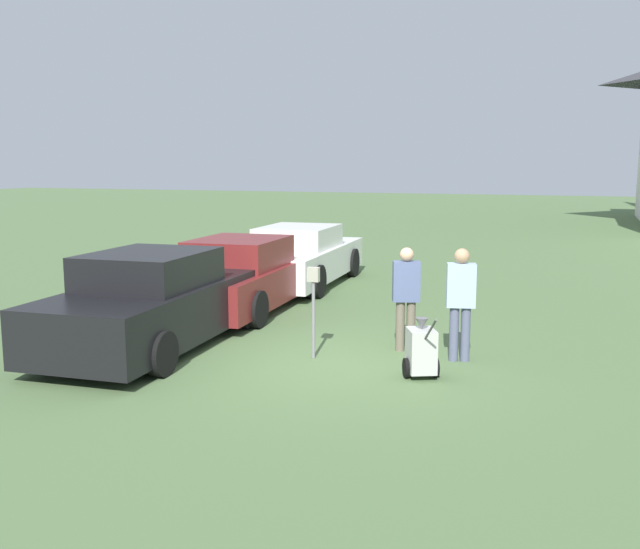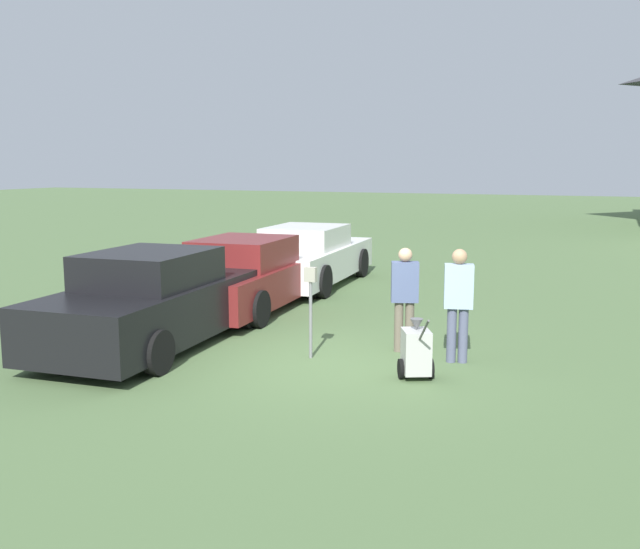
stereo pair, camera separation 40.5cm
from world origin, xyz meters
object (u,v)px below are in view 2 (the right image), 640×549
parked_car_black (156,302)px  parked_car_white (308,257)px  person_worker (405,293)px  person_supervisor (458,298)px  parking_meter (311,295)px  equipment_cart (416,351)px  parked_car_maroon (247,276)px

parked_car_black → parked_car_white: size_ratio=0.96×
person_worker → parked_car_black: bearing=-3.3°
parked_car_black → person_supervisor: bearing=6.1°
parking_meter → equipment_cart: (1.75, -0.42, -0.59)m
parking_meter → person_worker: 1.52m
parked_car_black → parked_car_white: 6.29m
person_worker → person_supervisor: size_ratio=0.97×
parked_car_white → parking_meter: parked_car_white is taller
parked_car_black → parking_meter: parked_car_black is taller
parked_car_maroon → person_supervisor: person_supervisor is taller
parked_car_black → parked_car_maroon: (0.00, 3.13, -0.04)m
parked_car_maroon → person_worker: 4.36m
parked_car_black → equipment_cart: size_ratio=5.01×
parked_car_black → parked_car_maroon: parked_car_black is taller
parking_meter → person_supervisor: (2.11, 0.61, -0.00)m
person_supervisor → equipment_cart: size_ratio=1.71×
parked_car_maroon → parking_meter: 3.96m
person_worker → equipment_cart: size_ratio=1.65×
parked_car_maroon → parked_car_black: bearing=-93.6°
person_supervisor → equipment_cart: person_supervisor is taller
parked_car_maroon → person_supervisor: size_ratio=2.91×
parked_car_maroon → person_worker: bearing=-31.2°
parked_car_maroon → equipment_cart: size_ratio=4.97×
parked_car_white → parking_meter: bearing=-70.1°
parked_car_white → equipment_cart: size_ratio=5.20×
parked_car_black → parking_meter: (2.65, 0.20, 0.26)m
parked_car_maroon → equipment_cart: bearing=-40.9°
parked_car_black → parking_meter: bearing=0.7°
person_worker → equipment_cart: 1.54m
parked_car_maroon → parked_car_white: bearing=86.4°
equipment_cart → parked_car_maroon: bearing=117.0°
parking_meter → person_worker: (1.21, 0.91, -0.04)m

